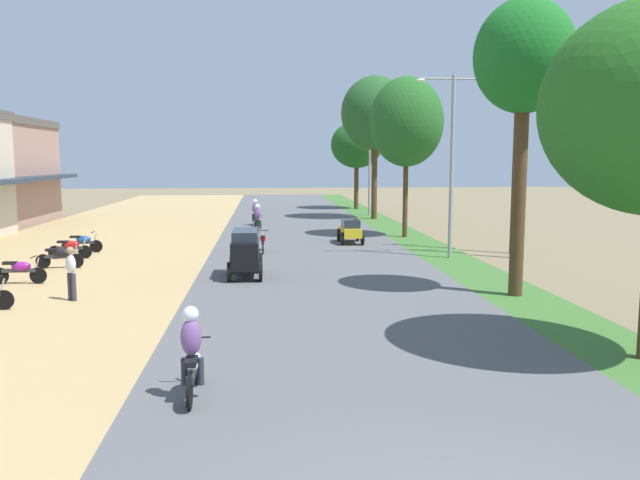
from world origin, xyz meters
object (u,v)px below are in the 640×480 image
Objects in this scene: parked_motorbike_third at (20,270)px; car_sedan_yellow at (350,230)px; median_tree_fifth at (357,145)px; motorbike_foreground_rider at (192,354)px; parked_motorbike_fifth at (71,247)px; utility_pole_far at (516,140)px; utility_pole_near at (518,160)px; pedestrian_on_shoulder at (71,271)px; streetlamp_mid at (370,157)px; median_tree_fourth at (375,114)px; streetlamp_near at (452,154)px; median_tree_second at (524,61)px; motorbike_ahead_third at (258,219)px; parked_motorbike_fourth at (60,256)px; median_tree_third at (407,122)px; parked_motorbike_sixth at (83,242)px; motorbike_ahead_fourth at (255,213)px; motorbike_ahead_second at (263,241)px; car_van_black at (245,251)px.

car_sedan_yellow reaches higher than parked_motorbike_third.
median_tree_fifth is 43.78m from motorbike_foreground_rider.
parked_motorbike_fifth is 0.18× the size of utility_pole_far.
utility_pole_near is at bearing 52.15° from motorbike_foreground_rider.
streetlamp_mid is (13.60, 28.40, 3.48)m from pedestrian_on_shoulder.
median_tree_fourth is 1.23× the size of utility_pole_near.
car_sedan_yellow is at bearing 125.92° from streetlamp_near.
median_tree_second is 0.90× the size of median_tree_fourth.
motorbike_ahead_third is (-11.54, 8.35, -4.24)m from utility_pole_far.
pedestrian_on_shoulder is 0.72× the size of car_sedan_yellow.
parked_motorbike_fourth is at bearing 110.09° from pedestrian_on_shoulder.
pedestrian_on_shoulder is at bearing -107.48° from motorbike_ahead_third.
median_tree_third is at bearing 36.08° from car_sedan_yellow.
median_tree_second is 8.75m from utility_pole_near.
utility_pole_near is (18.65, 1.40, 3.67)m from parked_motorbike_fourth.
streetlamp_near is 0.95× the size of utility_pole_near.
pedestrian_on_shoulder is (2.47, -10.09, 0.41)m from parked_motorbike_sixth.
motorbike_foreground_rider is at bearing -120.60° from streetlamp_near.
median_tree_fourth is at bearing 90.04° from median_tree_second.
streetlamp_mid reaches higher than parked_motorbike_sixth.
parked_motorbike_sixth is 0.20× the size of median_tree_second.
motorbike_foreground_rider is at bearing -91.29° from motorbike_ahead_fourth.
pedestrian_on_shoulder is at bearing -129.31° from car_sedan_yellow.
parked_motorbike_third is 35.74m from median_tree_fifth.
motorbike_ahead_second is at bearing -107.48° from median_tree_fifth.
motorbike_foreground_rider is (-0.58, -11.57, -0.17)m from car_van_black.
median_tree_second is 9.83m from utility_pole_far.
streetlamp_near is 13.26m from motorbike_ahead_third.
parked_motorbike_fifth is 1.00× the size of parked_motorbike_sixth.
median_tree_fifth reaches higher than parked_motorbike_third.
median_tree_third reaches higher than motorbike_ahead_fourth.
utility_pole_near is at bearing -105.59° from utility_pole_far.
streetlamp_mid reaches higher than motorbike_ahead_second.
median_tree_fifth is at bearing 96.40° from utility_pole_near.
median_tree_fifth is at bearing 58.53° from parked_motorbike_fifth.
median_tree_third is 4.74× the size of motorbike_ahead_fourth.
pedestrian_on_shoulder is 19.37m from utility_pole_far.
median_tree_fifth is 4.08× the size of motorbike_ahead_third.
median_tree_fifth is at bearing 63.18° from parked_motorbike_third.
motorbike_ahead_second is 7.45m from motorbike_ahead_third.
streetlamp_mid is at bearing 75.99° from motorbike_foreground_rider.
parked_motorbike_fourth is 16.28m from streetlamp_near.
median_tree_fourth is 35.30m from motorbike_foreground_rider.
motorbike_ahead_fourth is (-4.86, 9.15, 0.11)m from car_sedan_yellow.
car_sedan_yellow is (-3.61, 4.99, -3.73)m from streetlamp_near.
pedestrian_on_shoulder is at bearing -47.75° from parked_motorbike_third.
utility_pole_near is (3.22, -7.34, -1.98)m from median_tree_third.
median_tree_second is 1.17× the size of streetlamp_near.
streetlamp_near reaches higher than car_van_black.
median_tree_third is 13.91m from streetlamp_mid.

